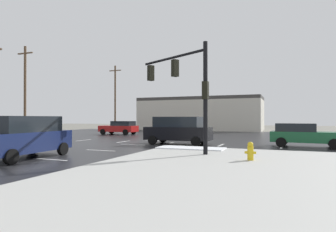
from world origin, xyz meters
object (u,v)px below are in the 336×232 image
at_px(suv_navy, 23,136).
at_px(utility_pole_far, 25,89).
at_px(suv_tan, 179,125).
at_px(utility_pole_distant, 115,96).
at_px(suv_grey, 1,131).
at_px(suv_black, 178,130).
at_px(sedan_red, 120,127).
at_px(traffic_signal_mast, 185,81).
at_px(sedan_green, 304,134).
at_px(fire_hydrant, 250,151).

xyz_separation_m(suv_navy, utility_pole_far, (-15.83, 14.10, 4.22)).
bearing_deg(suv_tan, utility_pole_distant, 158.19).
bearing_deg(suv_navy, suv_grey, -124.45).
bearing_deg(suv_grey, utility_pole_distant, -163.27).
bearing_deg(utility_pole_distant, suv_black, -48.25).
height_order(sedan_red, suv_navy, suv_navy).
distance_m(traffic_signal_mast, suv_navy, 8.55).
relative_size(traffic_signal_mast, suv_navy, 1.14).
bearing_deg(sedan_red, suv_tan, -144.99).
distance_m(traffic_signal_mast, suv_grey, 13.30).
distance_m(suv_tan, utility_pole_far, 18.43).
height_order(sedan_green, suv_navy, suv_navy).
distance_m(fire_hydrant, sedan_green, 8.80).
height_order(suv_grey, sedan_red, suv_grey).
bearing_deg(sedan_red, suv_navy, 109.01).
xyz_separation_m(suv_tan, utility_pole_distant, (-14.09, 7.67, 4.47)).
bearing_deg(utility_pole_distant, sedan_green, -35.91).
distance_m(suv_navy, suv_tan, 23.10).
height_order(fire_hydrant, suv_black, suv_black).
relative_size(traffic_signal_mast, sedan_red, 1.24).
height_order(traffic_signal_mast, utility_pole_distant, utility_pole_distant).
relative_size(traffic_signal_mast, suv_grey, 1.17).
bearing_deg(traffic_signal_mast, suv_navy, 62.82).
distance_m(sedan_green, suv_black, 8.59).
bearing_deg(traffic_signal_mast, sedan_green, -105.16).
bearing_deg(fire_hydrant, sedan_red, 135.35).
xyz_separation_m(sedan_green, suv_navy, (-12.84, -11.04, 0.24)).
relative_size(sedan_green, suv_navy, 0.94).
height_order(suv_black, utility_pole_distant, utility_pole_distant).
relative_size(suv_navy, suv_tan, 0.99).
distance_m(sedan_red, suv_black, 14.10).
relative_size(suv_tan, utility_pole_far, 0.49).
bearing_deg(sedan_green, utility_pole_far, 178.32).
height_order(traffic_signal_mast, suv_tan, traffic_signal_mast).
bearing_deg(sedan_green, fire_hydrant, -102.80).
xyz_separation_m(suv_grey, utility_pole_distant, (-8.10, 27.08, 4.47)).
bearing_deg(sedan_red, suv_grey, 90.65).
distance_m(suv_grey, sedan_red, 15.30).
bearing_deg(sedan_red, sedan_green, 158.08).
distance_m(fire_hydrant, suv_black, 9.26).
xyz_separation_m(sedan_red, utility_pole_far, (-9.52, -4.89, 4.45)).
bearing_deg(traffic_signal_mast, utility_pole_far, 5.45).
xyz_separation_m(suv_grey, utility_pole_far, (-9.53, 10.40, 4.22)).
height_order(traffic_signal_mast, sedan_red, traffic_signal_mast).
relative_size(suv_tan, suv_black, 1.03).
relative_size(suv_grey, suv_tan, 0.97).
height_order(suv_grey, suv_black, same).
height_order(suv_navy, suv_black, same).
bearing_deg(sedan_red, utility_pole_far, 27.82).
bearing_deg(suv_tan, utility_pole_far, -143.11).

